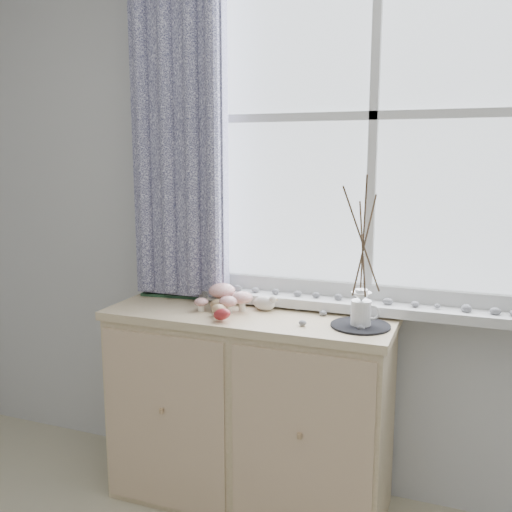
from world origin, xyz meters
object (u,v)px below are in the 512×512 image
Objects in this scene: toadstool_cluster at (226,296)px; twig_pitcher at (363,239)px; botanical_book at (173,270)px; sideboard at (249,408)px.

twig_pitcher reaches higher than toadstool_cluster.
botanical_book reaches higher than toadstool_cluster.
toadstool_cluster is at bearing -26.14° from botanical_book.
twig_pitcher reaches higher than sideboard.
twig_pitcher reaches higher than botanical_book.
botanical_book is 1.57× the size of toadstool_cluster.
toadstool_cluster is at bearing 174.85° from sideboard.
botanical_book is at bearing 159.03° from twig_pitcher.
twig_pitcher is (0.89, -0.15, 0.21)m from botanical_book.
botanical_book is 0.93m from twig_pitcher.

